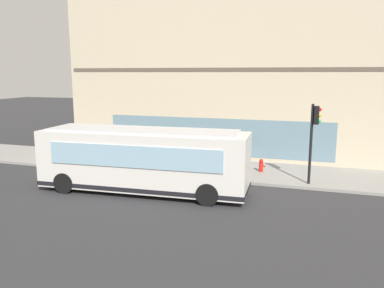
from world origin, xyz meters
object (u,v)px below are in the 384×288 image
city_bus_nearside (143,160)px  traffic_light_near_corner (314,129)px  pedestrian_walking_along_curb (147,144)px  pedestrian_near_hydrant (236,148)px  fire_hydrant (261,165)px  newspaper_vending_box (150,156)px  pedestrian_by_light_pole (91,150)px

city_bus_nearside → traffic_light_near_corner: size_ratio=2.52×
pedestrian_walking_along_curb → pedestrian_near_hydrant: bearing=-80.7°
fire_hydrant → city_bus_nearside: bearing=135.2°
newspaper_vending_box → traffic_light_near_corner: bearing=-99.5°
pedestrian_by_light_pole → newspaper_vending_box: 3.54m
pedestrian_near_hydrant → newspaper_vending_box: size_ratio=1.71×
traffic_light_near_corner → pedestrian_walking_along_curb: (2.63, 10.22, -1.81)m
fire_hydrant → pedestrian_by_light_pole: bearing=98.8°
city_bus_nearside → pedestrian_near_hydrant: size_ratio=6.59×
pedestrian_by_light_pole → newspaper_vending_box: (1.48, -3.18, -0.51)m
city_bus_nearside → fire_hydrant: city_bus_nearside is taller
traffic_light_near_corner → newspaper_vending_box: 9.98m
city_bus_nearside → traffic_light_near_corner: bearing=-66.6°
traffic_light_near_corner → pedestrian_near_hydrant: bearing=52.3°
pedestrian_walking_along_curb → newspaper_vending_box: 1.33m
pedestrian_walking_along_curb → pedestrian_by_light_pole: 3.56m
pedestrian_by_light_pole → newspaper_vending_box: bearing=-64.9°
traffic_light_near_corner → fire_hydrant: size_ratio=5.45×
pedestrian_by_light_pole → newspaper_vending_box: size_ratio=1.87×
city_bus_nearside → traffic_light_near_corner: (3.35, -7.72, 1.41)m
city_bus_nearside → pedestrian_by_light_pole: bearing=55.4°
pedestrian_walking_along_curb → newspaper_vending_box: bearing=-147.6°
pedestrian_near_hydrant → pedestrian_by_light_pole: (-3.43, 8.16, 0.09)m
traffic_light_near_corner → fire_hydrant: (1.67, 2.74, -2.45)m
pedestrian_walking_along_curb → newspaper_vending_box: pedestrian_walking_along_curb is taller
traffic_light_near_corner → newspaper_vending_box: size_ratio=4.48×
fire_hydrant → newspaper_vending_box: size_ratio=0.82×
fire_hydrant → pedestrian_near_hydrant: size_ratio=0.48×
fire_hydrant → pedestrian_near_hydrant: pedestrian_near_hydrant is taller
city_bus_nearside → pedestrian_near_hydrant: (6.90, -3.13, -0.53)m
city_bus_nearside → pedestrian_walking_along_curb: bearing=22.7°
fire_hydrant → traffic_light_near_corner: bearing=-121.4°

